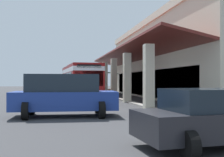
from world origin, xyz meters
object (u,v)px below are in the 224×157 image
(transit_bus, at_px, (80,79))
(parked_sedan_charcoal, at_px, (220,117))
(potted_palm, at_px, (112,89))
(parked_suv_green, at_px, (34,86))
(parked_suv_blue, at_px, (64,95))
(pedestrian, at_px, (73,92))

(transit_bus, bearing_deg, parked_sedan_charcoal, 5.70)
(transit_bus, height_order, potted_palm, transit_bus)
(transit_bus, relative_size, parked_sedan_charcoal, 2.50)
(transit_bus, xyz_separation_m, parked_sedan_charcoal, (20.97, 2.09, -1.10))
(transit_bus, height_order, parked_suv_green, transit_bus)
(parked_suv_green, xyz_separation_m, parked_suv_blue, (23.75, 3.48, 0.00))
(transit_bus, xyz_separation_m, parked_suv_blue, (14.23, -1.72, -0.84))
(parked_sedan_charcoal, bearing_deg, parked_suv_green, -166.55)
(parked_suv_green, relative_size, parked_suv_blue, 1.01)
(parked_suv_green, height_order, potted_palm, potted_palm)
(parked_suv_green, height_order, parked_sedan_charcoal, parked_suv_green)
(parked_suv_green, relative_size, parked_sedan_charcoal, 1.09)
(parked_sedan_charcoal, bearing_deg, potted_palm, 175.04)
(transit_bus, relative_size, pedestrian, 6.51)
(transit_bus, bearing_deg, potted_palm, 147.99)
(parked_sedan_charcoal, bearing_deg, parked_suv_blue, -150.49)
(parked_suv_green, relative_size, potted_palm, 1.78)
(parked_sedan_charcoal, distance_m, parked_suv_blue, 7.75)
(parked_sedan_charcoal, height_order, potted_palm, potted_palm)
(transit_bus, relative_size, parked_suv_blue, 2.32)
(parked_sedan_charcoal, relative_size, parked_suv_blue, 0.93)
(parked_suv_blue, bearing_deg, pedestrian, 170.38)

